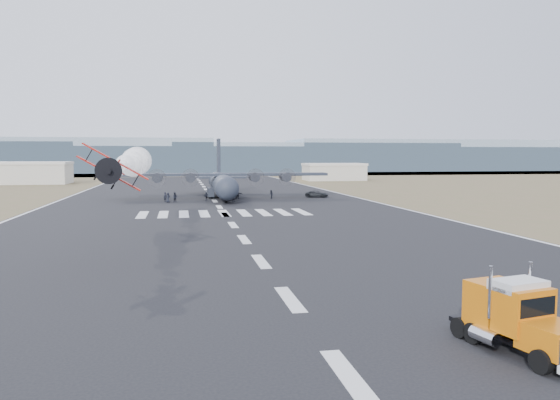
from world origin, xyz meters
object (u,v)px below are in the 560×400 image
object	(u,v)px
crew_b	(271,194)
hangar_left	(28,173)
hangar_right	(334,172)
semi_truck	(516,316)
crew_e	(168,198)
crew_a	(165,197)
transport_aircraft	(222,182)
crew_c	(224,195)
aerobatic_biplane	(111,169)
crew_d	(206,196)
crew_f	(238,194)
crew_g	(233,197)
crew_h	(175,197)
support_vehicle	(317,194)

from	to	relation	value
crew_b	hangar_left	bearing A→B (deg)	-143.77
hangar_right	semi_truck	size ratio (longest dim) A/B	2.75
crew_e	hangar_left	bearing A→B (deg)	-37.17
hangar_right	crew_a	size ratio (longest dim) A/B	11.17
transport_aircraft	crew_c	size ratio (longest dim) A/B	23.03
semi_truck	aerobatic_biplane	xyz separation A→B (m)	(-20.19, 24.58, 6.03)
crew_a	crew_d	bearing A→B (deg)	53.46
crew_e	crew_f	bearing A→B (deg)	-131.97
crew_g	crew_h	distance (m)	10.79
crew_b	crew_g	xyz separation A→B (m)	(-8.19, -5.78, -0.01)
aerobatic_biplane	crew_a	bearing A→B (deg)	86.81
hangar_right	crew_g	distance (m)	90.59
crew_f	crew_d	bearing A→B (deg)	50.04
hangar_right	crew_d	world-z (taller)	hangar_right
hangar_right	crew_h	bearing A→B (deg)	-123.88
crew_f	crew_g	bearing A→B (deg)	96.11
support_vehicle	crew_g	xyz separation A→B (m)	(-18.10, -7.50, 0.19)
semi_truck	crew_f	world-z (taller)	semi_truck
crew_e	transport_aircraft	bearing A→B (deg)	-113.41
semi_truck	aerobatic_biplane	bearing A→B (deg)	116.99
transport_aircraft	crew_b	world-z (taller)	transport_aircraft
crew_h	crew_d	bearing A→B (deg)	49.80
semi_truck	crew_b	world-z (taller)	semi_truck
crew_a	crew_b	bearing A→B (deg)	56.34
support_vehicle	crew_b	xyz separation A→B (m)	(-9.91, -1.73, 0.20)
transport_aircraft	crew_e	size ratio (longest dim) A/B	23.30
semi_truck	crew_d	xyz separation A→B (m)	(-9.79, 83.53, -0.75)
crew_b	crew_h	size ratio (longest dim) A/B	0.92
crew_h	semi_truck	bearing A→B (deg)	-52.88
crew_b	transport_aircraft	bearing A→B (deg)	-123.95
support_vehicle	crew_e	size ratio (longest dim) A/B	2.61
hangar_right	crew_h	distance (m)	95.86
crew_c	crew_e	distance (m)	11.58
hangar_left	transport_aircraft	xyz separation A→B (m)	(54.05, -64.16, -0.20)
hangar_left	crew_c	bearing A→B (deg)	-52.42
support_vehicle	crew_h	distance (m)	29.76
support_vehicle	crew_b	world-z (taller)	crew_b
semi_truck	crew_b	size ratio (longest dim) A/B	4.30
crew_b	crew_e	size ratio (longest dim) A/B	0.94
semi_truck	support_vehicle	world-z (taller)	semi_truck
crew_d	crew_e	size ratio (longest dim) A/B	0.94
hangar_right	aerobatic_biplane	xyz separation A→B (m)	(-57.98, -135.95, 4.63)
semi_truck	aerobatic_biplane	size ratio (longest dim) A/B	1.43
crew_a	crew_f	distance (m)	15.01
semi_truck	crew_g	bearing A→B (deg)	81.03
crew_a	crew_c	bearing A→B (deg)	59.66
crew_d	transport_aircraft	bearing A→B (deg)	103.67
crew_f	crew_b	bearing A→B (deg)	-170.15
crew_b	crew_f	bearing A→B (deg)	-105.28
hangar_right	crew_b	size ratio (longest dim) A/B	11.82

